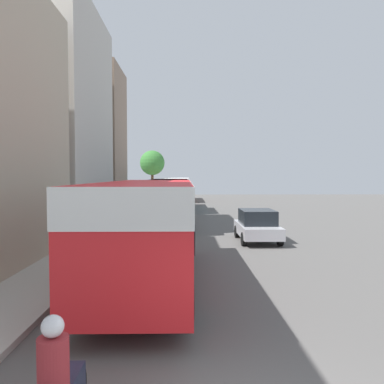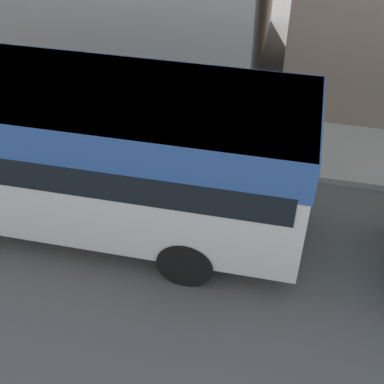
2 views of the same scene
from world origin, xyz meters
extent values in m
cube|color=silver|center=(-1.86, 20.72, 1.77)|extent=(2.48, 10.01, 2.54)
cube|color=#2D569E|center=(-1.86, 20.72, 2.66)|extent=(2.50, 10.07, 0.76)
cube|color=black|center=(-1.86, 20.72, 2.08)|extent=(2.53, 9.61, 0.56)
cylinder|color=black|center=(-3.00, 23.83, 0.50)|extent=(0.28, 1.00, 1.00)
cylinder|color=black|center=(-0.72, 23.83, 0.50)|extent=(0.28, 1.00, 1.00)
camera|label=1|loc=(-0.71, -4.13, 3.33)|focal=35.00mm
camera|label=2|loc=(5.32, 25.24, 7.52)|focal=50.00mm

